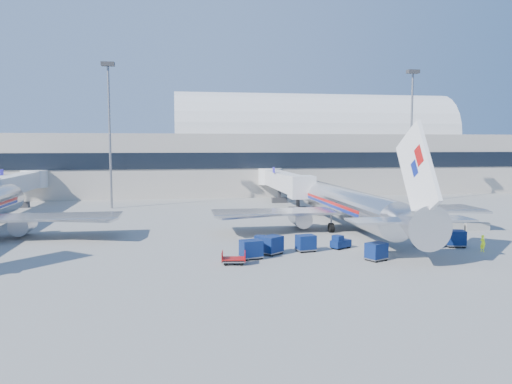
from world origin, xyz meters
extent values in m
plane|color=gray|center=(0.00, 0.00, 0.00)|extent=(260.00, 260.00, 0.00)
cube|color=#B2AA9E|center=(-25.00, 56.00, 6.00)|extent=(170.00, 28.00, 12.00)
cube|color=black|center=(-25.00, 42.05, 7.00)|extent=(170.00, 0.40, 3.00)
cylinder|color=silver|center=(20.00, 56.00, 12.00)|extent=(60.00, 18.00, 18.00)
cylinder|color=silver|center=(10.00, 6.00, 2.90)|extent=(3.80, 28.00, 3.80)
sphere|color=silver|center=(10.00, 20.00, 2.90)|extent=(3.72, 3.72, 3.72)
cone|color=silver|center=(10.00, -11.00, 3.30)|extent=(3.80, 6.00, 3.80)
cube|color=#AF0D0D|center=(10.00, 7.00, 3.15)|extent=(3.85, 20.16, 0.32)
cube|color=navy|center=(10.00, 7.00, 2.78)|extent=(3.85, 20.16, 0.32)
cube|color=white|center=(10.00, -11.50, 7.70)|extent=(0.35, 7.79, 8.74)
cube|color=silver|center=(10.00, -10.50, 3.50)|extent=(11.00, 3.00, 0.18)
cube|color=silver|center=(10.00, 5.00, 2.30)|extent=(32.00, 5.00, 0.28)
cylinder|color=#B7B7BC|center=(4.50, 6.50, 1.35)|extent=(2.10, 3.80, 2.10)
cylinder|color=#B7B7BC|center=(15.50, 6.50, 1.35)|extent=(2.10, 3.80, 2.10)
cylinder|color=black|center=(10.00, 17.00, 0.45)|extent=(0.40, 0.90, 0.90)
sphere|color=silver|center=(-32.00, 20.00, 2.90)|extent=(3.72, 3.72, 3.72)
cylinder|color=#B7B7BC|center=(-26.50, 6.50, 1.35)|extent=(2.10, 3.80, 2.10)
cylinder|color=black|center=(-32.00, 17.00, 0.45)|extent=(0.40, 0.90, 0.90)
cube|color=silver|center=(7.60, 30.00, 4.00)|extent=(2.70, 24.00, 2.70)
cube|color=silver|center=(7.60, 17.80, 4.00)|extent=(3.40, 3.20, 3.20)
cylinder|color=silver|center=(7.60, 41.50, 4.00)|extent=(4.40, 4.40, 3.00)
cube|color=#2D2D30|center=(7.60, 20.00, 1.80)|extent=(0.50, 0.50, 3.00)
cube|color=#2D2D30|center=(7.60, 20.00, 0.45)|extent=(2.60, 1.00, 0.90)
cube|color=#2D2D30|center=(7.60, 33.00, 1.80)|extent=(0.50, 0.50, 3.00)
cube|color=#2D2D30|center=(7.60, 33.00, 0.45)|extent=(2.60, 1.00, 0.90)
cube|color=#221B98|center=(6.00, 30.00, 5.80)|extent=(0.12, 1.40, 0.90)
cube|color=silver|center=(-34.40, 30.00, 4.00)|extent=(2.70, 24.00, 2.70)
cylinder|color=silver|center=(-34.40, 41.50, 4.00)|extent=(4.40, 4.40, 3.00)
cube|color=#2D2D30|center=(-34.40, 33.00, 1.80)|extent=(0.50, 0.50, 3.00)
cube|color=#2D2D30|center=(-34.40, 33.00, 0.45)|extent=(2.60, 1.00, 0.90)
cube|color=#221B98|center=(-36.00, 30.00, 5.80)|extent=(0.12, 1.40, 0.90)
cylinder|color=slate|center=(-20.00, 30.00, 11.00)|extent=(0.36, 0.36, 22.00)
cube|color=#2D2D30|center=(-20.00, 30.00, 22.30)|extent=(2.00, 1.20, 0.60)
cylinder|color=slate|center=(30.00, 30.00, 11.00)|extent=(0.36, 0.36, 22.00)
cube|color=#2D2D30|center=(30.00, 30.00, 22.30)|extent=(2.00, 1.20, 0.60)
cube|color=#9E9E96|center=(18.00, 2.00, 0.45)|extent=(3.00, 0.55, 0.90)
cube|color=#9E9E96|center=(21.30, 2.00, 0.45)|extent=(3.00, 0.55, 0.90)
cube|color=#9E9E96|center=(24.60, 2.00, 0.45)|extent=(3.00, 0.55, 0.90)
cube|color=#0A1C4F|center=(5.61, -5.05, 0.49)|extent=(2.27, 1.92, 0.67)
cube|color=#0A1C4F|center=(5.23, -5.28, 1.02)|extent=(1.14, 1.17, 0.62)
cylinder|color=black|center=(6.02, -4.35, 0.25)|extent=(0.53, 0.42, 0.50)
cube|color=#0A1C4F|center=(14.20, -5.69, 0.58)|extent=(2.72, 2.23, 0.79)
cube|color=#0A1C4F|center=(13.73, -5.44, 1.22)|extent=(1.34, 1.38, 0.74)
cylinder|color=black|center=(15.17, -5.67, 0.30)|extent=(0.63, 0.49, 0.59)
cube|color=#0A1C4F|center=(-1.96, -3.66, 0.48)|extent=(1.81, 2.26, 0.66)
cube|color=#0A1C4F|center=(-2.16, -4.05, 1.01)|extent=(1.14, 1.10, 0.61)
cylinder|color=black|center=(-2.00, -2.85, 0.25)|extent=(0.39, 0.53, 0.49)
cube|color=#0A1C4F|center=(1.92, -5.85, 0.88)|extent=(1.88, 1.58, 1.35)
cube|color=slate|center=(1.92, -5.85, 0.20)|extent=(1.98, 1.64, 0.09)
cylinder|color=black|center=(2.47, -5.23, 0.19)|extent=(0.39, 0.21, 0.37)
cube|color=#0A1C4F|center=(-1.44, -6.49, 0.95)|extent=(2.27, 2.21, 1.45)
cube|color=slate|center=(-1.44, -6.49, 0.22)|extent=(2.38, 2.31, 0.10)
cylinder|color=black|center=(-1.23, -5.62, 0.20)|extent=(0.41, 0.37, 0.40)
cube|color=#0A1C4F|center=(-3.61, -8.02, 0.94)|extent=(2.06, 1.77, 1.44)
cube|color=slate|center=(-3.61, -8.02, 0.22)|extent=(2.17, 1.84, 0.10)
cylinder|color=black|center=(-3.06, -7.33, 0.20)|extent=(0.42, 0.25, 0.40)
cube|color=#0A1C4F|center=(7.00, -10.36, 0.88)|extent=(2.06, 1.89, 1.34)
cube|color=slate|center=(7.00, -10.36, 0.20)|extent=(2.16, 1.97, 0.09)
cylinder|color=black|center=(7.36, -9.63, 0.18)|extent=(0.40, 0.29, 0.37)
cube|color=#0A1C4F|center=(16.93, -6.18, 0.93)|extent=(2.04, 1.76, 1.42)
cube|color=slate|center=(16.93, -6.18, 0.22)|extent=(2.15, 1.83, 0.10)
cylinder|color=black|center=(17.72, -5.83, 0.20)|extent=(0.42, 0.25, 0.39)
cube|color=slate|center=(-5.35, -9.77, 0.32)|extent=(2.16, 1.63, 0.11)
cube|color=maroon|center=(-5.35, -9.77, 0.50)|extent=(2.17, 1.67, 0.07)
cylinder|color=black|center=(-4.65, -9.37, 0.18)|extent=(0.38, 0.19, 0.36)
imported|color=#C7FD1A|center=(18.28, -8.56, 0.79)|extent=(0.48, 0.64, 1.59)
camera|label=1|loc=(-10.10, -50.54, 10.02)|focal=35.00mm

